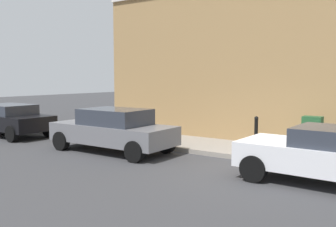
# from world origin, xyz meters

# --- Properties ---
(ground) EXTENTS (80.00, 80.00, 0.00)m
(ground) POSITION_xyz_m (0.00, 0.00, 0.00)
(ground) COLOR #38383A
(sidewalk) EXTENTS (2.35, 30.00, 0.15)m
(sidewalk) POSITION_xyz_m (2.02, 6.00, 0.07)
(sidewalk) COLOR gray
(sidewalk) RESTS_ON ground
(corner_building) EXTENTS (7.53, 10.10, 8.49)m
(corner_building) POSITION_xyz_m (6.91, 3.05, 4.24)
(corner_building) COLOR #9E7A4C
(corner_building) RESTS_ON ground
(car_white) EXTENTS (1.99, 4.09, 1.33)m
(car_white) POSITION_xyz_m (-0.30, -1.85, 0.71)
(car_white) COLOR silver
(car_white) RESTS_ON ground
(car_grey) EXTENTS (1.85, 4.33, 1.43)m
(car_grey) POSITION_xyz_m (-0.34, 4.87, 0.75)
(car_grey) COLOR slate
(car_grey) RESTS_ON ground
(car_black) EXTENTS (1.96, 4.27, 1.32)m
(car_black) POSITION_xyz_m (-0.33, 10.85, 0.71)
(car_black) COLOR black
(car_black) RESTS_ON ground
(utility_cabinet) EXTENTS (0.46, 0.61, 1.15)m
(utility_cabinet) POSITION_xyz_m (2.24, -0.81, 0.68)
(utility_cabinet) COLOR #1E4C28
(utility_cabinet) RESTS_ON sidewalk
(bollard_near_cabinet) EXTENTS (0.14, 0.14, 1.04)m
(bollard_near_cabinet) POSITION_xyz_m (2.34, 0.99, 0.70)
(bollard_near_cabinet) COLOR black
(bollard_near_cabinet) RESTS_ON sidewalk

